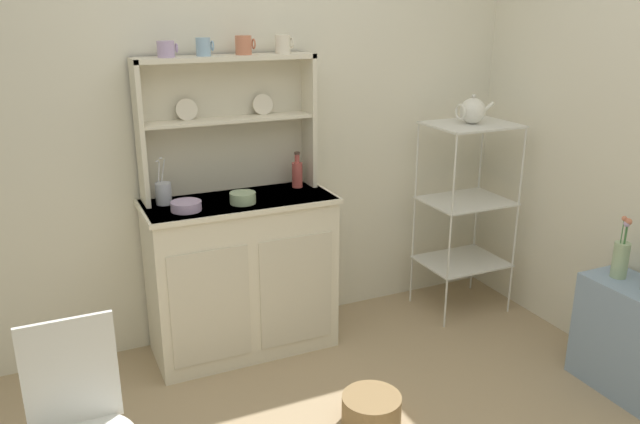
{
  "coord_description": "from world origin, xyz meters",
  "views": [
    {
      "loc": [
        -1.06,
        -1.65,
        1.82
      ],
      "look_at": [
        0.2,
        1.12,
        0.82
      ],
      "focal_mm": 35.56,
      "sensor_mm": 36.0,
      "label": 1
    }
  ],
  "objects_px": {
    "jam_bottle": "(297,173)",
    "flower_vase": "(621,257)",
    "hutch_shelf_unit": "(226,114)",
    "cup_lilac_0": "(166,49)",
    "side_shelf_blue": "(630,338)",
    "utensil_jar": "(163,193)",
    "hutch_cabinet": "(242,274)",
    "wire_chair": "(77,420)",
    "bowl_mixing_large": "(186,206)",
    "floor_basket": "(371,410)",
    "bakers_rack": "(466,195)",
    "porcelain_teapot": "(473,111)"
  },
  "relations": [
    {
      "from": "jam_bottle",
      "to": "flower_vase",
      "type": "relative_size",
      "value": 0.62
    },
    {
      "from": "hutch_shelf_unit",
      "to": "cup_lilac_0",
      "type": "bearing_deg",
      "value": -171.93
    },
    {
      "from": "hutch_shelf_unit",
      "to": "cup_lilac_0",
      "type": "height_order",
      "value": "cup_lilac_0"
    },
    {
      "from": "hutch_shelf_unit",
      "to": "jam_bottle",
      "type": "distance_m",
      "value": 0.5
    },
    {
      "from": "side_shelf_blue",
      "to": "utensil_jar",
      "type": "height_order",
      "value": "utensil_jar"
    },
    {
      "from": "hutch_cabinet",
      "to": "wire_chair",
      "type": "relative_size",
      "value": 1.17
    },
    {
      "from": "jam_bottle",
      "to": "hutch_cabinet",
      "type": "bearing_deg",
      "value": -166.71
    },
    {
      "from": "cup_lilac_0",
      "to": "bowl_mixing_large",
      "type": "distance_m",
      "value": 0.76
    },
    {
      "from": "wire_chair",
      "to": "floor_basket",
      "type": "relative_size",
      "value": 3.14
    },
    {
      "from": "bakers_rack",
      "to": "bowl_mixing_large",
      "type": "bearing_deg",
      "value": 179.49
    },
    {
      "from": "bakers_rack",
      "to": "flower_vase",
      "type": "height_order",
      "value": "bakers_rack"
    },
    {
      "from": "jam_bottle",
      "to": "side_shelf_blue",
      "type": "bearing_deg",
      "value": -45.49
    },
    {
      "from": "porcelain_teapot",
      "to": "cup_lilac_0",
      "type": "bearing_deg",
      "value": 172.83
    },
    {
      "from": "hutch_shelf_unit",
      "to": "side_shelf_blue",
      "type": "bearing_deg",
      "value": -39.76
    },
    {
      "from": "porcelain_teapot",
      "to": "wire_chair",
      "type": "bearing_deg",
      "value": -156.64
    },
    {
      "from": "bakers_rack",
      "to": "bowl_mixing_large",
      "type": "xyz_separation_m",
      "value": [
        -1.67,
        0.01,
        0.15
      ]
    },
    {
      "from": "floor_basket",
      "to": "porcelain_teapot",
      "type": "relative_size",
      "value": 1.14
    },
    {
      "from": "hutch_cabinet",
      "to": "hutch_shelf_unit",
      "type": "distance_m",
      "value": 0.85
    },
    {
      "from": "cup_lilac_0",
      "to": "flower_vase",
      "type": "distance_m",
      "value": 2.41
    },
    {
      "from": "hutch_shelf_unit",
      "to": "cup_lilac_0",
      "type": "distance_m",
      "value": 0.45
    },
    {
      "from": "wire_chair",
      "to": "utensil_jar",
      "type": "height_order",
      "value": "utensil_jar"
    },
    {
      "from": "hutch_shelf_unit",
      "to": "cup_lilac_0",
      "type": "relative_size",
      "value": 9.5
    },
    {
      "from": "side_shelf_blue",
      "to": "floor_basket",
      "type": "relative_size",
      "value": 2.04
    },
    {
      "from": "floor_basket",
      "to": "bowl_mixing_large",
      "type": "xyz_separation_m",
      "value": [
        -0.6,
        0.82,
        0.81
      ]
    },
    {
      "from": "side_shelf_blue",
      "to": "cup_lilac_0",
      "type": "height_order",
      "value": "cup_lilac_0"
    },
    {
      "from": "cup_lilac_0",
      "to": "utensil_jar",
      "type": "distance_m",
      "value": 0.7
    },
    {
      "from": "bakers_rack",
      "to": "wire_chair",
      "type": "bearing_deg",
      "value": -156.66
    },
    {
      "from": "bakers_rack",
      "to": "floor_basket",
      "type": "height_order",
      "value": "bakers_rack"
    },
    {
      "from": "bakers_rack",
      "to": "utensil_jar",
      "type": "height_order",
      "value": "bakers_rack"
    },
    {
      "from": "hutch_shelf_unit",
      "to": "bakers_rack",
      "type": "height_order",
      "value": "hutch_shelf_unit"
    },
    {
      "from": "wire_chair",
      "to": "jam_bottle",
      "type": "height_order",
      "value": "jam_bottle"
    },
    {
      "from": "utensil_jar",
      "to": "flower_vase",
      "type": "distance_m",
      "value": 2.27
    },
    {
      "from": "utensil_jar",
      "to": "porcelain_teapot",
      "type": "bearing_deg",
      "value": -5.45
    },
    {
      "from": "hutch_cabinet",
      "to": "porcelain_teapot",
      "type": "relative_size",
      "value": 4.17
    },
    {
      "from": "floor_basket",
      "to": "hutch_cabinet",
      "type": "bearing_deg",
      "value": 109.2
    },
    {
      "from": "hutch_cabinet",
      "to": "cup_lilac_0",
      "type": "bearing_deg",
      "value": 157.16
    },
    {
      "from": "hutch_cabinet",
      "to": "wire_chair",
      "type": "bearing_deg",
      "value": -130.16
    },
    {
      "from": "cup_lilac_0",
      "to": "jam_bottle",
      "type": "distance_m",
      "value": 0.94
    },
    {
      "from": "bakers_rack",
      "to": "porcelain_teapot",
      "type": "relative_size",
      "value": 4.9
    },
    {
      "from": "wire_chair",
      "to": "flower_vase",
      "type": "height_order",
      "value": "flower_vase"
    },
    {
      "from": "jam_bottle",
      "to": "porcelain_teapot",
      "type": "xyz_separation_m",
      "value": [
        1.02,
        -0.17,
        0.3
      ]
    },
    {
      "from": "bowl_mixing_large",
      "to": "jam_bottle",
      "type": "bearing_deg",
      "value": 13.72
    },
    {
      "from": "hutch_cabinet",
      "to": "bowl_mixing_large",
      "type": "distance_m",
      "value": 0.53
    },
    {
      "from": "wire_chair",
      "to": "jam_bottle",
      "type": "relative_size",
      "value": 4.32
    },
    {
      "from": "hutch_shelf_unit",
      "to": "flower_vase",
      "type": "height_order",
      "value": "hutch_shelf_unit"
    },
    {
      "from": "hutch_cabinet",
      "to": "floor_basket",
      "type": "bearing_deg",
      "value": -70.8
    },
    {
      "from": "side_shelf_blue",
      "to": "porcelain_teapot",
      "type": "xyz_separation_m",
      "value": [
        -0.21,
        1.07,
        0.96
      ]
    },
    {
      "from": "cup_lilac_0",
      "to": "flower_vase",
      "type": "xyz_separation_m",
      "value": [
        1.88,
        -1.16,
        -0.96
      ]
    },
    {
      "from": "cup_lilac_0",
      "to": "jam_bottle",
      "type": "bearing_deg",
      "value": -3.14
    },
    {
      "from": "floor_basket",
      "to": "hutch_shelf_unit",
      "type": "bearing_deg",
      "value": 106.41
    }
  ]
}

